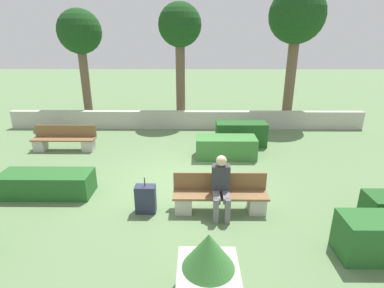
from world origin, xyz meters
name	(u,v)px	position (x,y,z in m)	size (l,w,h in m)	color
ground_plane	(182,182)	(0.00, 0.00, 0.00)	(60.00, 60.00, 0.00)	#607F51
perimeter_wall	(187,120)	(0.00, 5.02, 0.37)	(14.67, 0.30, 0.74)	#B7B2A8
bench_front	(220,197)	(0.91, -1.35, 0.32)	(2.06, 0.48, 0.82)	brown
bench_left_side	(65,141)	(-4.08, 2.40, 0.32)	(2.10, 0.49, 0.82)	brown
person_seated_man	(221,184)	(0.91, -1.49, 0.73)	(0.38, 0.64, 1.32)	slate
hedge_block_near_right	(241,134)	(1.98, 2.95, 0.41)	(1.76, 0.69, 0.83)	#235623
hedge_block_mid_left	(226,147)	(1.34, 1.79, 0.34)	(1.90, 0.81, 0.67)	#3D7A38
hedge_block_far_right	(47,184)	(-3.23, -0.68, 0.29)	(2.17, 0.76, 0.57)	#286028
planter_corner_left	(208,272)	(0.54, -3.82, 0.54)	(0.86, 0.86, 1.17)	#B7B2A8
suitcase	(146,199)	(-0.72, -1.44, 0.32)	(0.44, 0.25, 0.83)	#282D42
tree_leftmost	(80,35)	(-4.57, 6.35, 3.72)	(1.86, 1.86, 4.80)	brown
tree_center_left	(180,30)	(-0.30, 6.32, 3.93)	(1.82, 1.82, 5.04)	brown
tree_center_right	(297,19)	(4.51, 6.14, 4.35)	(2.30, 2.30, 5.65)	brown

